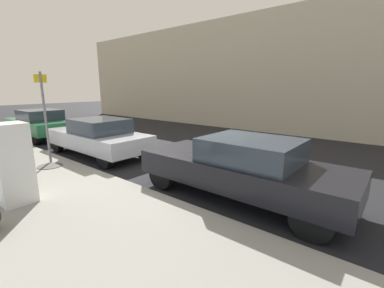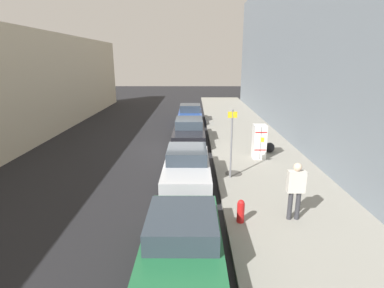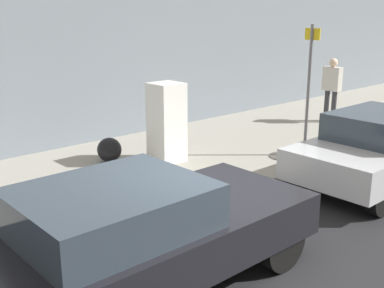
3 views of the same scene
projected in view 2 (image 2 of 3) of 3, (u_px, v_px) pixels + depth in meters
name	position (u px, v px, depth m)	size (l,w,h in m)	color
ground_plane	(181.00, 149.00, 16.69)	(80.00, 80.00, 0.00)	black
sidewalk_slab	(252.00, 147.00, 16.66)	(4.61, 44.00, 0.15)	gray
building_facade_near	(323.00, 48.00, 15.20)	(2.03, 39.60, 10.68)	slate
building_facade_across	(6.00, 90.00, 15.85)	(2.04, 37.40, 6.50)	beige
discarded_refrigerator	(259.00, 142.00, 14.44)	(0.61, 0.63, 1.66)	white
manhole_cover	(234.00, 173.00, 12.65)	(0.70, 0.70, 0.02)	#47443F
street_sign_post	(231.00, 141.00, 11.82)	(0.36, 0.07, 2.80)	slate
fire_hydrant	(241.00, 211.00, 8.81)	(0.22, 0.22, 0.71)	red
trash_bag	(270.00, 147.00, 15.49)	(0.51, 0.51, 0.51)	black
pedestrian_walking_far	(296.00, 187.00, 8.78)	(0.52, 0.24, 1.79)	#333338
parked_hatchback_blue	(190.00, 114.00, 23.26)	(1.77, 3.87, 1.42)	#23479E
parked_sedan_dark	(189.00, 130.00, 17.74)	(1.79, 4.74, 1.41)	black
parked_sedan_silver	(187.00, 165.00, 12.01)	(1.79, 4.49, 1.38)	silver
parked_sedan_green	(182.00, 244.00, 6.84)	(1.81, 4.40, 1.42)	#1E6038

